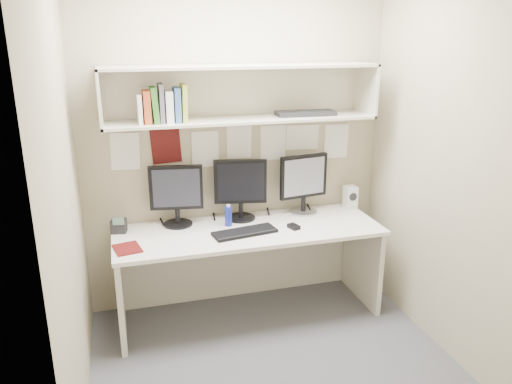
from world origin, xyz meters
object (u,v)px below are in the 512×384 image
object	(u,v)px
desk	(249,272)
monitor_left	(176,193)
monitor_center	(240,187)
desk_phone	(119,226)
keyboard	(245,232)
maroon_notebook	(127,248)
monitor_right	(304,182)
speaker	(350,197)

from	to	relation	value
desk	monitor_left	bearing A→B (deg)	156.42
monitor_center	desk_phone	distance (m)	0.96
keyboard	maroon_notebook	world-z (taller)	keyboard
monitor_left	keyboard	distance (m)	0.60
desk	monitor_center	world-z (taller)	monitor_center
maroon_notebook	desk_phone	size ratio (longest dim) A/B	1.57
monitor_right	speaker	size ratio (longest dim) A/B	2.51
keyboard	speaker	world-z (taller)	speaker
monitor_center	maroon_notebook	size ratio (longest dim) A/B	2.32
keyboard	maroon_notebook	xyz separation A→B (m)	(-0.84, -0.05, -0.01)
monitor_left	desk	bearing A→B (deg)	-14.27
desk	monitor_right	world-z (taller)	monitor_right
desk	keyboard	distance (m)	0.39
monitor_left	monitor_center	size ratio (longest dim) A/B	0.98
monitor_right	keyboard	size ratio (longest dim) A/B	1.03
desk	speaker	size ratio (longest dim) A/B	10.42
maroon_notebook	monitor_left	bearing A→B (deg)	31.91
keyboard	maroon_notebook	distance (m)	0.84
desk	maroon_notebook	world-z (taller)	maroon_notebook
maroon_notebook	monitor_right	bearing A→B (deg)	3.18
desk	monitor_left	distance (m)	0.83
desk	monitor_center	distance (m)	0.66
speaker	maroon_notebook	size ratio (longest dim) A/B	0.93
desk	desk_phone	distance (m)	1.04
monitor_left	monitor_center	distance (m)	0.50
keyboard	speaker	size ratio (longest dim) A/B	2.45
monitor_left	monitor_center	world-z (taller)	monitor_center
monitor_left	maroon_notebook	bearing A→B (deg)	-127.32
monitor_center	desk_phone	size ratio (longest dim) A/B	3.63
monitor_center	monitor_right	world-z (taller)	monitor_right
maroon_notebook	desk	bearing A→B (deg)	-1.89
desk	maroon_notebook	bearing A→B (deg)	-170.44
desk_phone	keyboard	bearing A→B (deg)	-6.44
keyboard	desk_phone	world-z (taller)	desk_phone
monitor_right	maroon_notebook	size ratio (longest dim) A/B	2.34
speaker	monitor_left	bearing A→B (deg)	177.51
monitor_center	keyboard	world-z (taller)	monitor_center
monitor_left	maroon_notebook	xyz separation A→B (m)	(-0.39, -0.37, -0.25)
monitor_left	speaker	size ratio (longest dim) A/B	2.44
monitor_right	monitor_left	bearing A→B (deg)	170.67
monitor_left	maroon_notebook	distance (m)	0.59
speaker	desk	bearing A→B (deg)	-169.58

